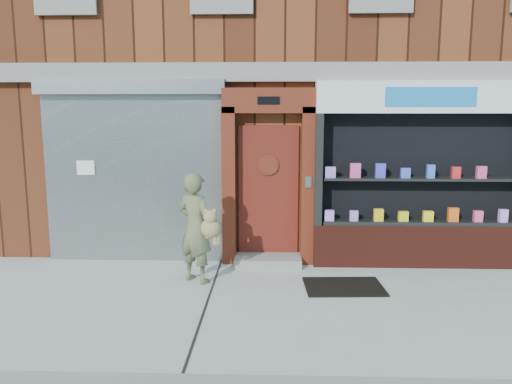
{
  "coord_description": "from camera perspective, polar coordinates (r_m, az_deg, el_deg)",
  "views": [
    {
      "loc": [
        -0.68,
        -6.29,
        2.55
      ],
      "look_at": [
        -0.92,
        1.0,
        1.35
      ],
      "focal_mm": 35.0,
      "sensor_mm": 36.0,
      "label": 1
    }
  ],
  "objects": [
    {
      "name": "red_door_bay",
      "position": [
        8.23,
        1.42,
        1.72
      ],
      "size": [
        1.52,
        0.58,
        2.9
      ],
      "color": "#4B170C",
      "rests_on": "ground"
    },
    {
      "name": "ground",
      "position": [
        6.82,
        7.69,
        -12.68
      ],
      "size": [
        80.0,
        80.0,
        0.0
      ],
      "primitive_type": "plane",
      "color": "#9E9E99",
      "rests_on": "ground"
    },
    {
      "name": "doormat",
      "position": [
        7.49,
        9.99,
        -10.6
      ],
      "size": [
        1.16,
        0.84,
        0.03
      ],
      "primitive_type": "cube",
      "rotation": [
        0.0,
        0.0,
        0.05
      ],
      "color": "black",
      "rests_on": "ground"
    },
    {
      "name": "pharmacy_bay",
      "position": [
        8.54,
        18.4,
        0.95
      ],
      "size": [
        3.5,
        0.41,
        3.0
      ],
      "color": "#4F1A12",
      "rests_on": "ground"
    },
    {
      "name": "woman",
      "position": [
        7.45,
        -6.77,
        -4.07
      ],
      "size": [
        0.75,
        0.66,
        1.65
      ],
      "color": "#606341",
      "rests_on": "ground"
    },
    {
      "name": "building",
      "position": [
        12.39,
        5.25,
        16.05
      ],
      "size": [
        12.0,
        8.16,
        8.0
      ],
      "color": "#4A2011",
      "rests_on": "ground"
    },
    {
      "name": "shutter_bay",
      "position": [
        8.58,
        -13.81,
        3.53
      ],
      "size": [
        3.1,
        0.3,
        3.04
      ],
      "color": "gray",
      "rests_on": "ground"
    }
  ]
}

